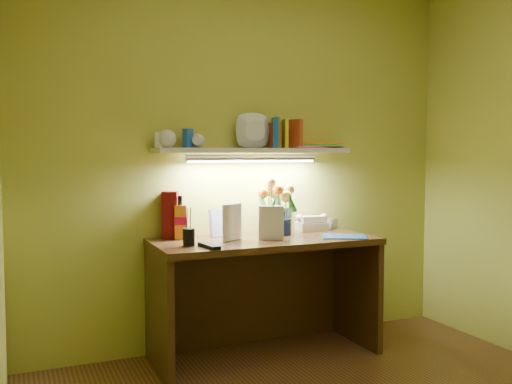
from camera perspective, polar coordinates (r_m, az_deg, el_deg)
desk at (r=3.65m, az=0.90°, el=-10.49°), size 1.40×0.60×0.75m
flower_bouquet at (r=3.73m, az=2.01°, el=-1.52°), size 0.28×0.28×0.36m
telephone at (r=3.93m, az=5.58°, el=-3.03°), size 0.21×0.16×0.12m
desk_clock at (r=4.07m, az=7.64°, el=-3.14°), size 0.08×0.06×0.07m
whisky_bottle at (r=3.56m, az=-7.58°, el=-2.54°), size 0.09×0.09×0.27m
whisky_box at (r=3.60m, az=-8.57°, el=-2.28°), size 0.12×0.12×0.29m
pen_cup at (r=3.31m, az=-6.74°, el=-3.90°), size 0.09×0.09×0.17m
art_card at (r=3.67m, az=-3.37°, el=-3.06°), size 0.18×0.06×0.17m
tv_remote at (r=3.24m, az=-4.71°, el=-5.39°), size 0.08×0.20×0.02m
blue_folder at (r=3.67m, az=8.82°, el=-4.42°), size 0.34×0.31×0.01m
desk_book_a at (r=3.41m, az=-3.31°, el=-3.17°), size 0.16×0.09×0.23m
desk_book_b at (r=3.49m, az=0.26°, el=-3.11°), size 0.15×0.08×0.21m
wall_shelf at (r=3.71m, az=0.21°, el=4.71°), size 1.32×0.31×0.23m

